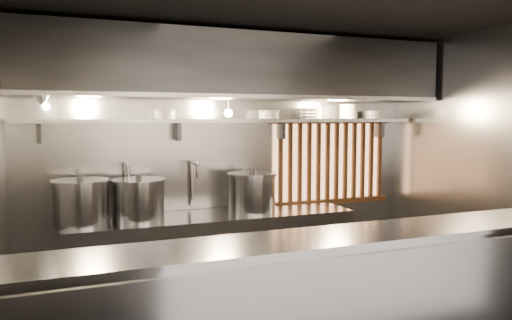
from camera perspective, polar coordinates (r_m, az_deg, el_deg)
ceiling at (r=4.31m, az=3.44°, el=16.72°), size 4.50×4.50×0.00m
wall_back at (r=5.63m, az=-3.15°, el=-0.36°), size 4.50×0.00×4.50m
wall_right at (r=5.58m, az=24.73°, el=-0.86°), size 0.00×3.00×3.00m
serving_counter at (r=3.64m, az=10.00°, el=-17.01°), size 4.50×0.56×1.13m
cooking_bench at (r=5.37m, az=-4.91°, el=-10.96°), size 3.00×0.70×0.90m
bowl_shelf at (r=5.44m, az=-2.57°, el=4.51°), size 4.40×0.34×0.04m
exhaust_hood at (r=5.26m, az=-1.78°, el=10.44°), size 4.40×0.81×0.65m
wood_screen at (r=6.13m, az=8.57°, el=-0.16°), size 1.56×0.09×1.04m
faucet_left at (r=5.26m, az=-14.64°, el=-1.92°), size 0.04×0.30×0.50m
faucet_right at (r=5.39m, az=-7.23°, el=-1.63°), size 0.04×0.30×0.50m
heat_lamp at (r=4.67m, az=-23.23°, el=6.35°), size 0.25×0.35×0.20m
pendant_bulb at (r=5.29m, az=-3.17°, el=5.39°), size 0.09×0.09×0.19m
stock_pot_left at (r=5.08m, az=-13.25°, el=-4.41°), size 0.64×0.64×0.45m
stock_pot_mid at (r=5.01m, az=-19.40°, el=-4.56°), size 0.62×0.62×0.47m
stock_pot_right at (r=5.37m, az=-0.48°, el=-3.70°), size 0.66×0.66×0.46m
bowl_stack_0 at (r=5.24m, az=-10.39°, el=5.15°), size 0.23×0.23×0.09m
bowl_stack_1 at (r=5.59m, az=1.46°, el=5.21°), size 0.24×0.24×0.09m
bowl_stack_2 at (r=5.83m, az=6.43°, el=5.36°), size 0.23×0.23×0.13m
bowl_stack_3 at (r=6.07m, az=10.51°, el=5.47°), size 0.23×0.23×0.17m
bowl_stack_4 at (r=6.27m, az=13.20°, el=5.06°), size 0.20×0.20×0.09m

